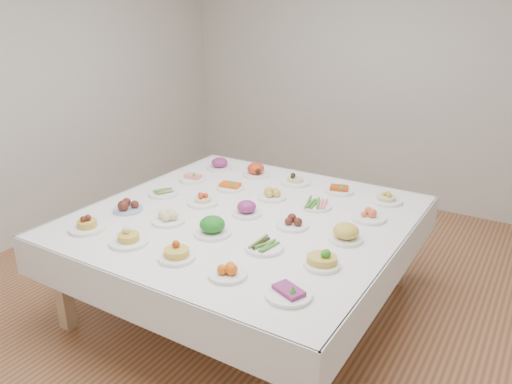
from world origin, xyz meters
The scene contains 27 objects.
room_envelope centered at (0.00, 0.00, 1.83)m, with size 5.02×5.02×2.81m.
display_table centered at (-0.08, -0.22, 0.68)m, with size 2.24×2.24×0.75m.
dish_0 centered at (-0.86, -1.00, 0.81)m, with size 0.25×0.25×0.13m.
dish_1 centered at (-0.47, -1.00, 0.81)m, with size 0.25×0.25×0.13m.
dish_2 centered at (-0.07, -1.00, 0.81)m, with size 0.22×0.22×0.13m.
dish_3 centered at (0.31, -1.00, 0.80)m, with size 0.22×0.22×0.10m.
dish_4 centered at (0.70, -1.00, 0.79)m, with size 0.25×0.25×0.11m.
dish_5 centered at (-0.86, -0.61, 0.80)m, with size 0.22×0.22×0.10m.
dish_6 centered at (-0.47, -0.62, 0.79)m, with size 0.23×0.23×0.10m.
dish_7 centered at (-0.09, -0.61, 0.82)m, with size 0.24×0.24×0.15m.
dish_8 centered at (0.31, -0.61, 0.78)m, with size 0.24×0.24×0.06m.
dish_9 centered at (0.71, -0.62, 0.81)m, with size 0.21×0.21×0.13m.
dish_10 centered at (-0.86, -0.23, 0.77)m, with size 0.23×0.23×0.05m.
dish_11 centered at (-0.47, -0.21, 0.80)m, with size 0.23×0.23×0.12m.
dish_12 centered at (-0.07, -0.21, 0.80)m, with size 0.21×0.21×0.11m.
dish_13 centered at (0.31, -0.22, 0.79)m, with size 0.22×0.22×0.09m.
dish_14 centered at (0.70, -0.23, 0.82)m, with size 0.24×0.24×0.14m.
dish_15 centered at (-0.87, 0.17, 0.79)m, with size 0.23×0.23×0.09m.
dish_16 centered at (-0.48, 0.17, 0.79)m, with size 0.23×0.23×0.10m.
dish_17 centered at (-0.08, 0.17, 0.79)m, with size 0.22×0.22×0.10m.
dish_18 centered at (0.30, 0.18, 0.78)m, with size 0.24×0.22×0.06m.
dish_19 centered at (0.71, 0.18, 0.79)m, with size 0.25×0.25×0.10m.
dish_20 centered at (-0.86, 0.56, 0.81)m, with size 0.23×0.23×0.13m.
dish_21 centered at (-0.48, 0.57, 0.82)m, with size 0.25×0.25×0.14m.
dish_22 centered at (-0.08, 0.57, 0.81)m, with size 0.25×0.25×0.13m.
dish_23 centered at (0.32, 0.57, 0.79)m, with size 0.23×0.23×0.10m.
dish_24 centered at (0.72, 0.56, 0.81)m, with size 0.24×0.24×0.12m.
Camera 1 is at (1.74, -3.02, 2.21)m, focal length 35.00 mm.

